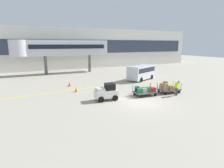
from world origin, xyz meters
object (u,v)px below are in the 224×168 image
baggage_tug (107,92)px  safety_cone_near (70,84)px  baggage_handler (177,87)px  shuttle_van (141,71)px  safety_cone_far (76,89)px  baggage_cart_middle (168,88)px  baggage_cart_lead (145,91)px

baggage_tug → safety_cone_near: bearing=104.4°
baggage_handler → shuttle_van: (1.57, 8.67, 0.37)m
safety_cone_near → safety_cone_far: (0.04, -3.08, 0.00)m
baggage_tug → baggage_cart_middle: size_ratio=0.71×
baggage_cart_middle → baggage_handler: 1.29m
baggage_tug → safety_cone_far: baggage_tug is taller
baggage_cart_middle → safety_cone_near: bearing=139.1°
safety_cone_near → baggage_cart_lead: bearing=-51.4°
baggage_cart_middle → safety_cone_near: size_ratio=5.53×
baggage_cart_lead → baggage_handler: size_ratio=1.95×
baggage_cart_middle → safety_cone_far: (-8.86, 4.63, -0.29)m
safety_cone_far → baggage_tug: bearing=-66.5°
baggage_tug → baggage_cart_lead: bearing=-3.7°
baggage_tug → baggage_cart_lead: (4.16, -0.27, -0.23)m
safety_cone_near → safety_cone_far: bearing=-89.2°
baggage_cart_middle → shuttle_van: bearing=77.7°
baggage_tug → baggage_cart_middle: (7.04, -0.44, -0.18)m
baggage_cart_middle → shuttle_van: (1.61, 7.41, 0.67)m
safety_cone_near → baggage_handler: bearing=-45.1°
baggage_cart_lead → safety_cone_near: baggage_cart_lead is taller
baggage_cart_middle → safety_cone_near: baggage_cart_middle is taller
baggage_cart_lead → shuttle_van: 8.55m
safety_cone_near → safety_cone_far: 3.08m
safety_cone_near → safety_cone_far: same height
baggage_cart_middle → safety_cone_near: 11.78m
safety_cone_far → baggage_cart_lead: bearing=-36.7°
baggage_cart_lead → baggage_handler: baggage_handler is taller
baggage_cart_lead → safety_cone_far: baggage_cart_lead is taller
baggage_cart_lead → baggage_cart_middle: size_ratio=1.00×
baggage_handler → safety_cone_near: bearing=134.9°
baggage_tug → shuttle_van: (8.65, 6.97, 0.48)m
safety_cone_far → safety_cone_near: bearing=90.8°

